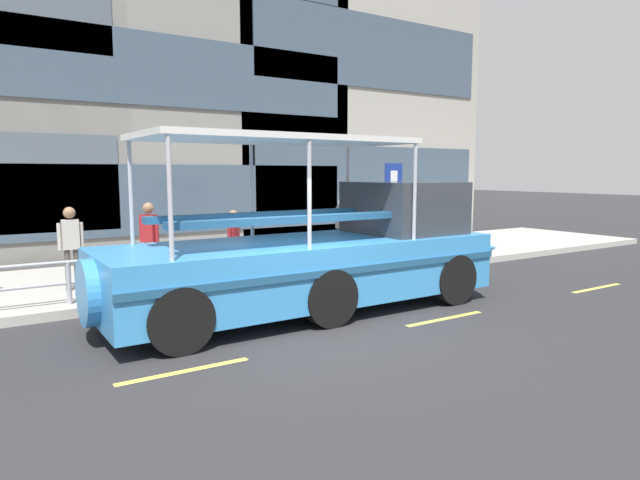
# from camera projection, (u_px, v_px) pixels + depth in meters

# --- Properties ---
(ground_plane) EXTENTS (120.00, 120.00, 0.00)m
(ground_plane) POSITION_uv_depth(u_px,v_px,m) (314.00, 332.00, 9.05)
(ground_plane) COLOR #2B2B2D
(sidewalk) EXTENTS (32.00, 4.80, 0.18)m
(sidewalk) POSITION_uv_depth(u_px,v_px,m) (193.00, 274.00, 13.70)
(sidewalk) COLOR #A8A59E
(sidewalk) RESTS_ON ground_plane
(curb_edge) EXTENTS (32.00, 0.18, 0.18)m
(curb_edge) POSITION_uv_depth(u_px,v_px,m) (235.00, 292.00, 11.62)
(curb_edge) COLOR #B2ADA3
(curb_edge) RESTS_ON ground_plane
(lane_centreline) EXTENTS (25.80, 0.12, 0.01)m
(lane_centreline) POSITION_uv_depth(u_px,v_px,m) (335.00, 341.00, 8.54)
(lane_centreline) COLOR #DBD64C
(lane_centreline) RESTS_ON ground_plane
(curb_guardrail) EXTENTS (11.90, 0.09, 0.82)m
(curb_guardrail) POSITION_uv_depth(u_px,v_px,m) (260.00, 257.00, 12.25)
(curb_guardrail) COLOR #9EA0A8
(curb_guardrail) RESTS_ON sidewalk
(parking_sign) EXTENTS (0.60, 0.12, 2.67)m
(parking_sign) POSITION_uv_depth(u_px,v_px,m) (393.00, 195.00, 15.16)
(parking_sign) COLOR #4C4F54
(parking_sign) RESTS_ON sidewalk
(duck_tour_boat) EXTENTS (9.27, 2.49, 3.23)m
(duck_tour_boat) POSITION_uv_depth(u_px,v_px,m) (329.00, 254.00, 10.52)
(duck_tour_boat) COLOR #388CD1
(duck_tour_boat) RESTS_ON ground_plane
(pedestrian_near_bow) EXTENTS (0.26, 0.49, 1.73)m
(pedestrian_near_bow) POSITION_uv_depth(u_px,v_px,m) (342.00, 222.00, 15.34)
(pedestrian_near_bow) COLOR #47423D
(pedestrian_near_bow) RESTS_ON sidewalk
(pedestrian_mid_left) EXTENTS (0.36, 0.32, 1.57)m
(pedestrian_mid_left) POSITION_uv_depth(u_px,v_px,m) (234.00, 237.00, 12.60)
(pedestrian_mid_left) COLOR black
(pedestrian_mid_left) RESTS_ON sidewalk
(pedestrian_mid_right) EXTENTS (0.35, 0.43, 1.76)m
(pedestrian_mid_right) POSITION_uv_depth(u_px,v_px,m) (149.00, 234.00, 12.27)
(pedestrian_mid_right) COLOR black
(pedestrian_mid_right) RESTS_ON sidewalk
(pedestrian_near_stern) EXTENTS (0.50, 0.24, 1.73)m
(pedestrian_near_stern) POSITION_uv_depth(u_px,v_px,m) (71.00, 240.00, 11.24)
(pedestrian_near_stern) COLOR #47423D
(pedestrian_near_stern) RESTS_ON sidewalk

